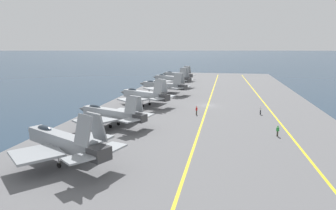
# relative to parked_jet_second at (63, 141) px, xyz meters

# --- Properties ---
(ground_plane) EXTENTS (2000.00, 2000.00, 0.00)m
(ground_plane) POSITION_rel_parked_jet_second_xyz_m (39.60, -14.80, -3.16)
(ground_plane) COLOR #23384C
(carrier_deck) EXTENTS (178.80, 50.25, 0.40)m
(carrier_deck) POSITION_rel_parked_jet_second_xyz_m (39.60, -14.80, -2.96)
(carrier_deck) COLOR slate
(carrier_deck) RESTS_ON ground
(deck_stripe_foul_line) EXTENTS (160.87, 4.91, 0.01)m
(deck_stripe_foul_line) POSITION_rel_parked_jet_second_xyz_m (39.60, -28.62, -2.76)
(deck_stripe_foul_line) COLOR yellow
(deck_stripe_foul_line) RESTS_ON carrier_deck
(deck_stripe_centerline) EXTENTS (160.92, 0.36, 0.01)m
(deck_stripe_centerline) POSITION_rel_parked_jet_second_xyz_m (39.60, -14.80, -2.76)
(deck_stripe_centerline) COLOR yellow
(deck_stripe_centerline) RESTS_ON carrier_deck
(parked_jet_second) EXTENTS (12.67, 15.94, 6.91)m
(parked_jet_second) POSITION_rel_parked_jet_second_xyz_m (0.00, 0.00, 0.00)
(parked_jet_second) COLOR gray
(parked_jet_second) RESTS_ON carrier_deck
(parked_jet_third) EXTENTS (14.08, 15.59, 5.84)m
(parked_jet_third) POSITION_rel_parked_jet_second_xyz_m (17.25, 0.76, -0.48)
(parked_jet_third) COLOR #93999E
(parked_jet_third) RESTS_ON carrier_deck
(parked_jet_fourth) EXTENTS (13.50, 15.03, 6.69)m
(parked_jet_fourth) POSITION_rel_parked_jet_second_xyz_m (36.24, 0.10, -0.15)
(parked_jet_fourth) COLOR #9EA3A8
(parked_jet_fourth) RESTS_ON carrier_deck
(parked_jet_fifth) EXTENTS (12.81, 16.87, 6.52)m
(parked_jet_fifth) POSITION_rel_parked_jet_second_xyz_m (54.76, -0.54, -0.24)
(parked_jet_fifth) COLOR #93999E
(parked_jet_fifth) RESTS_ON carrier_deck
(parked_jet_sixth) EXTENTS (13.44, 16.72, 6.83)m
(parked_jet_sixth) POSITION_rel_parked_jet_second_xyz_m (72.15, 0.15, -0.02)
(parked_jet_sixth) COLOR #93999E
(parked_jet_sixth) RESTS_ON carrier_deck
(parked_jet_seventh) EXTENTS (12.35, 15.28, 6.14)m
(parked_jet_seventh) POSITION_rel_parked_jet_second_xyz_m (90.73, 1.11, -0.38)
(parked_jet_seventh) COLOR gray
(parked_jet_seventh) RESTS_ON carrier_deck
(crew_green_vest) EXTENTS (0.37, 0.45, 1.72)m
(crew_green_vest) POSITION_rel_parked_jet_second_xyz_m (16.56, -27.16, -1.82)
(crew_green_vest) COLOR #383328
(crew_green_vest) RESTS_ON carrier_deck
(crew_white_vest) EXTENTS (0.46, 0.42, 1.82)m
(crew_white_vest) POSITION_rel_parked_jet_second_xyz_m (32.01, -26.15, -1.76)
(crew_white_vest) COLOR #232328
(crew_white_vest) RESTS_ON carrier_deck
(crew_red_vest) EXTENTS (0.44, 0.36, 1.77)m
(crew_red_vest) POSITION_rel_parked_jet_second_xyz_m (29.23, -13.13, -1.79)
(crew_red_vest) COLOR #383328
(crew_red_vest) RESTS_ON carrier_deck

